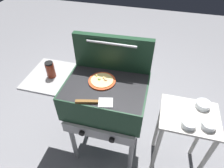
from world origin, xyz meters
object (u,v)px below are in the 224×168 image
grill (104,98)px  spatula (95,102)px  topping_bowl_near (209,125)px  sauce_jar (50,70)px  pizza_cheese (102,81)px  prep_table (183,131)px  topping_bowl_far (203,105)px  topping_bowl_middle (189,124)px

grill → spatula: bearing=-92.7°
grill → topping_bowl_near: size_ratio=9.28×
sauce_jar → topping_bowl_near: bearing=-3.4°
grill → spatula: 0.25m
pizza_cheese → topping_bowl_near: (0.82, -0.11, -0.15)m
sauce_jar → prep_table: 1.19m
pizza_cheese → topping_bowl_near: bearing=-7.7°
topping_bowl_far → prep_table: bearing=-130.1°
grill → spatula: (-0.01, -0.19, 0.15)m
grill → topping_bowl_middle: (0.66, -0.10, 0.01)m
topping_bowl_near → topping_bowl_far: same height
topping_bowl_near → topping_bowl_middle: (-0.14, -0.02, 0.00)m
sauce_jar → spatula: size_ratio=0.50×
spatula → grill: bearing=87.3°
grill → prep_table: bearing=0.4°
spatula → topping_bowl_middle: (0.67, 0.09, -0.14)m
spatula → topping_bowl_far: (0.78, 0.31, -0.14)m
grill → sauce_jar: 0.48m
grill → topping_bowl_middle: grill is taller
pizza_cheese → spatula: pizza_cheese is taller
prep_table → topping_bowl_near: 0.27m
prep_table → topping_bowl_near: size_ratio=7.17×
sauce_jar → topping_bowl_near: (1.22, -0.07, -0.20)m
pizza_cheese → topping_bowl_near: size_ratio=2.05×
grill → topping_bowl_middle: bearing=-8.7°
spatula → prep_table: 0.80m
pizza_cheese → prep_table: (0.70, -0.03, -0.38)m
sauce_jar → spatula: sauce_jar is taller
grill → spatula: spatula is taller
sauce_jar → topping_bowl_near: sauce_jar is taller
topping_bowl_near → topping_bowl_middle: size_ratio=0.99×
grill → topping_bowl_far: bearing=8.6°
topping_bowl_middle → pizza_cheese: bearing=168.8°
sauce_jar → pizza_cheese: bearing=5.3°
pizza_cheese → prep_table: pizza_cheese is taller
spatula → topping_bowl_near: spatula is taller
grill → pizza_cheese: size_ratio=4.53×
sauce_jar → topping_bowl_far: size_ratio=1.20×
grill → topping_bowl_near: (0.79, -0.08, 0.01)m
pizza_cheese → topping_bowl_middle: (0.68, -0.13, -0.15)m
topping_bowl_middle → topping_bowl_near: bearing=10.1°
pizza_cheese → topping_bowl_middle: pizza_cheese is taller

